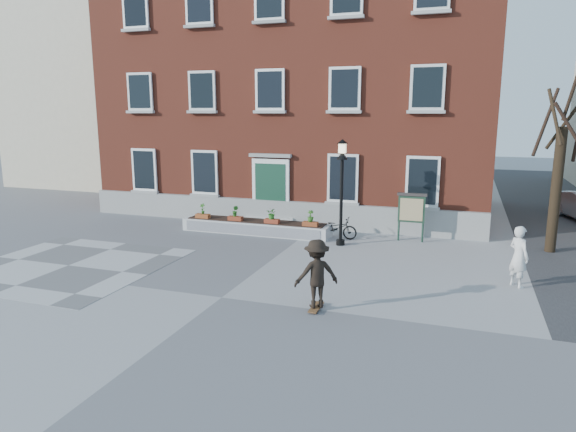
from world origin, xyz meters
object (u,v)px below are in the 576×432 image
at_px(notice_board, 412,209).
at_px(skateboarder, 317,274).
at_px(lamp_post, 342,178).
at_px(bicycle, 336,228).
at_px(bystander, 519,257).

distance_m(notice_board, skateboarder, 8.02).
height_order(lamp_post, notice_board, lamp_post).
height_order(notice_board, skateboarder, notice_board).
xyz_separation_m(lamp_post, notice_board, (2.41, 1.42, -1.28)).
xyz_separation_m(bicycle, skateboarder, (1.30, -7.38, 0.51)).
distance_m(bicycle, bystander, 7.31).
bearing_deg(notice_board, lamp_post, -149.45).
bearing_deg(bystander, skateboarder, 85.64).
relative_size(lamp_post, notice_board, 2.10).
height_order(bicycle, bystander, bystander).
relative_size(bystander, skateboarder, 0.97).
xyz_separation_m(bystander, lamp_post, (-5.83, 2.89, 1.66)).
bearing_deg(lamp_post, skateboarder, -81.97).
relative_size(bicycle, notice_board, 0.87).
bearing_deg(bystander, bicycle, 18.12).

